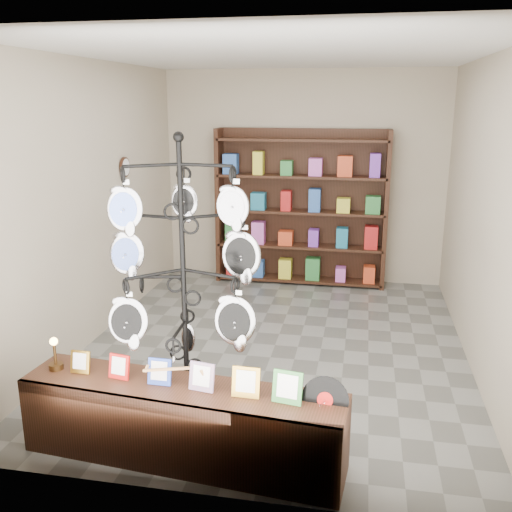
# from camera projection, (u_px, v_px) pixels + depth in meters

# --- Properties ---
(ground) EXTENTS (5.00, 5.00, 0.00)m
(ground) POSITION_uv_depth(u_px,v_px,m) (275.00, 345.00, 6.20)
(ground) COLOR slate
(ground) RESTS_ON ground
(room_envelope) EXTENTS (5.00, 5.00, 5.00)m
(room_envelope) POSITION_uv_depth(u_px,v_px,m) (277.00, 175.00, 5.71)
(room_envelope) COLOR #B1A68F
(room_envelope) RESTS_ON ground
(display_tree) EXTENTS (1.22, 1.19, 2.37)m
(display_tree) POSITION_uv_depth(u_px,v_px,m) (183.00, 270.00, 4.19)
(display_tree) COLOR black
(display_tree) RESTS_ON ground
(front_shelf) EXTENTS (2.43, 0.71, 0.85)m
(front_shelf) POSITION_uv_depth(u_px,v_px,m) (182.00, 423.00, 4.17)
(front_shelf) COLOR black
(front_shelf) RESTS_ON ground
(back_shelving) EXTENTS (2.42, 0.36, 2.20)m
(back_shelving) POSITION_uv_depth(u_px,v_px,m) (301.00, 213.00, 8.11)
(back_shelving) COLOR black
(back_shelving) RESTS_ON ground
(wall_clocks) EXTENTS (0.03, 0.24, 0.84)m
(wall_clocks) POSITION_uv_depth(u_px,v_px,m) (126.00, 192.00, 6.92)
(wall_clocks) COLOR black
(wall_clocks) RESTS_ON ground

